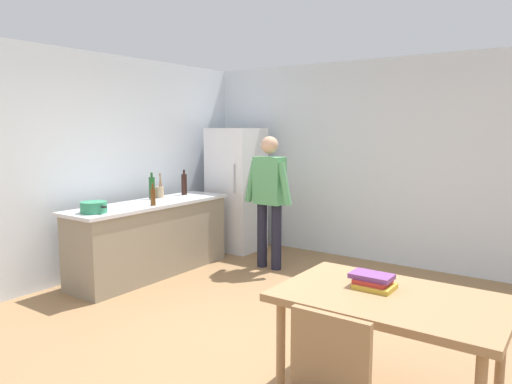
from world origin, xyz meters
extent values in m
plane|color=#936D47|center=(0.00, 0.00, 0.00)|extent=(14.00, 14.00, 0.00)
cube|color=silver|center=(0.00, 3.00, 1.35)|extent=(6.40, 0.12, 2.70)
cube|color=silver|center=(-2.60, 0.20, 1.35)|extent=(0.12, 5.60, 2.70)
cube|color=gray|center=(-2.00, 0.80, 0.43)|extent=(0.60, 2.12, 0.86)
cube|color=silver|center=(-2.00, 0.80, 0.88)|extent=(0.64, 2.20, 0.04)
cube|color=white|center=(-1.90, 2.40, 0.90)|extent=(0.70, 0.64, 1.80)
cylinder|color=#B2B2B7|center=(-1.68, 2.06, 1.10)|extent=(0.02, 0.02, 0.40)
cylinder|color=#1E1E2D|center=(-1.06, 1.85, 0.42)|extent=(0.13, 0.13, 0.84)
cylinder|color=#1E1E2D|center=(-0.84, 1.85, 0.42)|extent=(0.13, 0.13, 0.84)
cube|color=#519960|center=(-0.95, 1.85, 1.14)|extent=(0.38, 0.22, 0.60)
sphere|color=tan|center=(-0.95, 1.85, 1.59)|extent=(0.22, 0.22, 0.22)
cylinder|color=#519960|center=(-1.20, 1.81, 1.12)|extent=(0.20, 0.09, 0.55)
cylinder|color=#519960|center=(-0.70, 1.81, 1.12)|extent=(0.20, 0.09, 0.55)
cube|color=#9E754C|center=(1.40, -0.30, 0.72)|extent=(1.40, 0.90, 0.05)
cylinder|color=#9E754C|center=(0.80, -0.65, 0.35)|extent=(0.06, 0.06, 0.70)
cylinder|color=#9E754C|center=(0.80, 0.05, 0.35)|extent=(0.06, 0.06, 0.70)
cylinder|color=#9E754C|center=(2.00, 0.05, 0.35)|extent=(0.06, 0.06, 0.70)
cube|color=#9E754C|center=(1.40, -1.16, 0.70)|extent=(0.42, 0.04, 0.42)
cylinder|color=#2D845B|center=(-1.95, -0.05, 0.96)|extent=(0.28, 0.28, 0.12)
cube|color=black|center=(-2.12, -0.05, 0.98)|extent=(0.06, 0.03, 0.02)
cube|color=black|center=(-1.78, -0.05, 0.98)|extent=(0.06, 0.03, 0.02)
cylinder|color=tan|center=(-2.20, 1.15, 0.97)|extent=(0.11, 0.11, 0.14)
cylinder|color=olive|center=(-2.18, 1.16, 1.11)|extent=(0.02, 0.05, 0.22)
cylinder|color=olive|center=(-2.18, 1.14, 1.11)|extent=(0.02, 0.04, 0.22)
cylinder|color=black|center=(-2.13, 1.54, 1.04)|extent=(0.08, 0.08, 0.28)
cylinder|color=black|center=(-2.13, 1.54, 1.21)|extent=(0.03, 0.03, 0.06)
cylinder|color=#5B3314|center=(-1.79, 0.66, 1.00)|extent=(0.06, 0.06, 0.20)
cylinder|color=#5B3314|center=(-1.79, 0.66, 1.13)|extent=(0.02, 0.02, 0.06)
cylinder|color=#1E5123|center=(-2.19, 1.01, 1.04)|extent=(0.08, 0.08, 0.28)
cylinder|color=#1E5123|center=(-2.19, 1.01, 1.21)|extent=(0.03, 0.03, 0.06)
cube|color=gold|center=(1.27, -0.24, 0.77)|extent=(0.25, 0.20, 0.03)
cube|color=#B22D28|center=(1.25, -0.22, 0.80)|extent=(0.22, 0.20, 0.03)
cube|color=#753D7F|center=(1.24, -0.22, 0.83)|extent=(0.27, 0.17, 0.03)
camera|label=1|loc=(2.37, -3.17, 1.80)|focal=33.52mm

